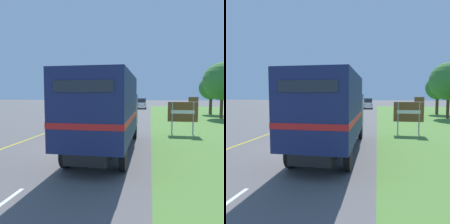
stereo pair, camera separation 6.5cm
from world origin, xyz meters
The scene contains 13 objects.
ground_plane centered at (0.00, 0.00, 0.00)m, with size 200.00×200.00×0.00m, color #5B5959.
edge_line_yellow centered at (-3.70, 14.03, 0.00)m, with size 0.12×58.42×0.01m, color yellow.
centre_dash_near centered at (0.00, 0.71, 0.00)m, with size 0.12×2.60×0.01m, color white.
centre_dash_mid_a centered at (0.00, 7.31, 0.00)m, with size 0.12×2.60×0.01m, color white.
centre_dash_mid_b centered at (0.00, 13.91, 0.00)m, with size 0.12×2.60×0.01m, color white.
centre_dash_far centered at (0.00, 20.51, 0.00)m, with size 0.12×2.60×0.01m, color white.
centre_dash_farthest centered at (0.00, 27.11, 0.00)m, with size 0.12×2.60×0.01m, color white.
horse_trailer_truck centered at (1.63, -0.29, 2.00)m, with size 2.51×7.84×3.59m.
lead_car_white centered at (-2.04, 17.46, 1.03)m, with size 1.80×4.31×2.06m.
lead_car_white_ahead centered at (2.02, 33.19, 1.01)m, with size 1.80×4.60×2.03m.
highway_sign centered at (5.86, 5.26, 1.53)m, with size 1.99×0.09×2.57m.
roadside_tree_mid centered at (11.73, 16.75, 4.25)m, with size 4.33×4.33×6.43m.
roadside_tree_far centered at (11.93, 22.13, 3.66)m, with size 3.23×3.23×5.31m.
Camera 2 is at (3.68, -10.17, 2.72)m, focal length 35.00 mm.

